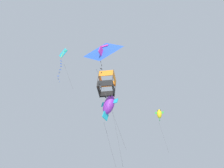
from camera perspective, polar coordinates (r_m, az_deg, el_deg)
name	(u,v)px	position (r m, az deg, el deg)	size (l,w,h in m)	color
kite_fish_far_centre	(109,105)	(21.38, -0.62, -4.10)	(1.70, 1.41, 6.96)	purple
kite_diamond_mid_left	(63,54)	(27.85, -9.50, 5.72)	(1.84, 1.26, 4.53)	#1EB2C6
kite_fish_low_drifter	(159,114)	(37.32, 9.22, -5.78)	(1.29, 1.01, 5.56)	yellow
kite_delta_highest	(103,52)	(21.03, -1.84, 6.30)	(2.46, 1.59, 7.66)	blue
kite_box_near_right	(107,84)	(26.78, -1.03, 0.05)	(2.87, 2.55, 10.29)	orange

